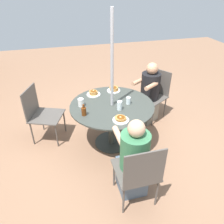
# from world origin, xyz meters

# --- Properties ---
(ground_plane) EXTENTS (12.00, 12.00, 0.00)m
(ground_plane) POSITION_xyz_m (0.00, 0.00, 0.00)
(ground_plane) COLOR #8C664C
(patio_table) EXTENTS (1.25, 1.25, 0.71)m
(patio_table) POSITION_xyz_m (0.00, 0.00, 0.57)
(patio_table) COLOR #383D38
(patio_table) RESTS_ON ground
(umbrella_pole) EXTENTS (0.04, 0.04, 2.03)m
(umbrella_pole) POSITION_xyz_m (0.00, 0.00, 1.02)
(umbrella_pole) COLOR #ADADB2
(umbrella_pole) RESTS_ON ground
(patio_chair_north) EXTENTS (0.65, 0.65, 0.90)m
(patio_chair_north) POSITION_xyz_m (0.61, -0.97, 0.51)
(patio_chair_north) COLOR #514C47
(patio_chair_north) RESTS_ON ground
(diner_north) EXTENTS (0.52, 0.56, 1.11)m
(diner_north) POSITION_xyz_m (0.51, -0.82, 0.51)
(diner_north) COLOR gray
(diner_north) RESTS_ON ground
(patio_chair_east) EXTENTS (0.61, 0.61, 0.90)m
(patio_chair_east) POSITION_xyz_m (0.42, 1.06, 0.51)
(patio_chair_east) COLOR #514C47
(patio_chair_east) RESTS_ON ground
(patio_chair_south) EXTENTS (0.48, 0.48, 0.90)m
(patio_chair_south) POSITION_xyz_m (-1.15, -0.01, 0.51)
(patio_chair_south) COLOR #514C47
(patio_chair_south) RESTS_ON ground
(diner_south) EXTENTS (0.52, 0.34, 1.08)m
(diner_south) POSITION_xyz_m (-0.96, -0.01, 0.49)
(diner_south) COLOR slate
(diner_south) RESTS_ON ground
(pancake_plate_a) EXTENTS (0.22, 0.22, 0.08)m
(pancake_plate_a) POSITION_xyz_m (0.43, -0.14, 0.74)
(pancake_plate_a) COLOR white
(pancake_plate_a) RESTS_ON patio_table
(pancake_plate_b) EXTENTS (0.22, 0.22, 0.08)m
(pancake_plate_b) POSITION_xyz_m (0.38, 0.21, 0.74)
(pancake_plate_b) COLOR white
(pancake_plate_b) RESTS_ON patio_table
(pancake_plate_c) EXTENTS (0.22, 0.22, 0.06)m
(pancake_plate_c) POSITION_xyz_m (-0.43, -0.01, 0.73)
(pancake_plate_c) COLOR white
(pancake_plate_c) RESTS_ON patio_table
(syrup_bottle) EXTENTS (0.09, 0.07, 0.17)m
(syrup_bottle) POSITION_xyz_m (-0.17, 0.44, 0.78)
(syrup_bottle) COLOR #602D0F
(syrup_bottle) RESTS_ON patio_table
(coffee_cup) EXTENTS (0.09, 0.09, 0.12)m
(coffee_cup) POSITION_xyz_m (0.08, 0.45, 0.77)
(coffee_cup) COLOR white
(coffee_cup) RESTS_ON patio_table
(drinking_glass_a) EXTENTS (0.07, 0.07, 0.11)m
(drinking_glass_a) POSITION_xyz_m (-0.03, -0.24, 0.77)
(drinking_glass_a) COLOR silver
(drinking_glass_a) RESTS_ON patio_table
(drinking_glass_b) EXTENTS (0.07, 0.07, 0.13)m
(drinking_glass_b) POSITION_xyz_m (-0.16, -0.07, 0.78)
(drinking_glass_b) COLOR silver
(drinking_glass_b) RESTS_ON patio_table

